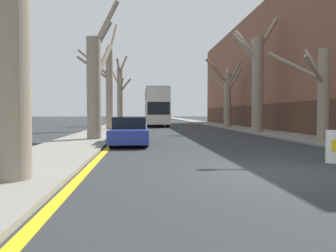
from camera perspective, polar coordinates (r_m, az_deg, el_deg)
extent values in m
plane|color=#2B2D30|center=(8.78, 17.17, -7.88)|extent=(300.00, 300.00, 0.00)
cube|color=gray|center=(58.12, -7.74, 0.78)|extent=(2.99, 120.00, 0.12)
cube|color=gray|center=(58.83, 4.74, 0.81)|extent=(2.99, 120.00, 0.12)
cube|color=brown|center=(36.97, 21.45, 8.82)|extent=(10.00, 42.89, 11.72)
cube|color=#492D21|center=(34.81, 13.90, 1.59)|extent=(0.12, 42.03, 2.34)
cube|color=yellow|center=(58.06, -6.09, 0.73)|extent=(0.24, 120.00, 0.01)
cylinder|color=gray|center=(7.98, -25.77, 17.56)|extent=(0.76, 0.76, 7.33)
cylinder|color=gray|center=(18.58, -12.78, 6.24)|extent=(0.78, 0.78, 5.68)
cylinder|color=gray|center=(19.85, -11.33, 10.69)|extent=(1.02, 2.57, 2.67)
cylinder|color=gray|center=(19.54, -10.82, 16.95)|extent=(1.59, 1.23, 2.98)
cylinder|color=gray|center=(19.13, -11.44, 14.98)|extent=(1.20, 0.69, 1.85)
cylinder|color=gray|center=(29.55, -10.17, 6.20)|extent=(0.62, 0.62, 7.17)
cylinder|color=gray|center=(29.87, -12.78, 10.65)|extent=(2.79, 0.41, 2.39)
cylinder|color=gray|center=(31.10, -9.59, 14.65)|extent=(0.76, 2.07, 3.18)
cylinder|color=gray|center=(29.71, -12.85, 9.79)|extent=(2.85, 0.62, 2.07)
cylinder|color=gray|center=(40.41, -8.37, 5.01)|extent=(0.69, 0.69, 6.99)
cylinder|color=gray|center=(40.55, -7.47, 7.02)|extent=(1.50, 0.43, 1.78)
cylinder|color=gray|center=(41.48, -9.14, 8.34)|extent=(1.49, 1.97, 2.67)
cylinder|color=gray|center=(39.95, -8.12, 7.20)|extent=(0.73, 1.37, 1.57)
cylinder|color=gray|center=(40.02, -8.61, 10.13)|extent=(0.47, 1.68, 1.95)
cylinder|color=gray|center=(40.43, -7.80, 10.63)|extent=(1.20, 1.00, 2.04)
cylinder|color=gray|center=(18.48, 25.44, 4.72)|extent=(0.56, 0.56, 4.79)
cylinder|color=gray|center=(19.63, 24.13, 9.53)|extent=(0.39, 2.34, 2.23)
cylinder|color=gray|center=(19.00, 21.18, 9.72)|extent=(2.34, 2.18, 1.87)
cylinder|color=gray|center=(17.74, 24.21, 8.78)|extent=(1.73, 1.29, 1.43)
cylinder|color=gray|center=(26.55, 15.33, 6.85)|extent=(0.86, 0.86, 7.39)
cylinder|color=gray|center=(27.80, 14.85, 13.23)|extent=(0.38, 1.89, 1.42)
cylinder|color=gray|center=(26.81, 13.29, 12.86)|extent=(2.19, 0.75, 2.65)
cylinder|color=gray|center=(27.55, 16.93, 15.02)|extent=(1.88, 0.58, 2.69)
cylinder|color=gray|center=(27.95, 13.46, 13.73)|extent=(1.48, 2.65, 2.77)
cylinder|color=gray|center=(35.63, 10.30, 4.33)|extent=(0.77, 0.77, 5.69)
cylinder|color=gray|center=(36.78, 10.34, 8.17)|extent=(0.84, 2.17, 2.90)
cylinder|color=gray|center=(35.38, 11.39, 8.75)|extent=(1.36, 1.57, 2.64)
cylinder|color=gray|center=(36.13, 8.70, 7.36)|extent=(2.07, 1.56, 2.06)
cylinder|color=gray|center=(35.06, 8.55, 9.35)|extent=(2.78, 1.37, 2.61)
cylinder|color=gray|center=(35.23, 11.46, 7.88)|extent=(1.40, 1.76, 2.40)
cube|color=silver|center=(39.08, -2.06, 2.31)|extent=(2.58, 10.52, 2.44)
cube|color=silver|center=(39.13, -2.06, 5.17)|extent=(2.53, 10.31, 1.46)
cube|color=#B8B1A9|center=(39.18, -2.06, 6.32)|extent=(2.53, 10.31, 0.12)
cube|color=black|center=(39.08, -2.06, 2.99)|extent=(2.61, 9.26, 1.27)
cube|color=black|center=(39.14, -2.06, 5.27)|extent=(2.61, 9.26, 1.11)
cube|color=black|center=(33.85, -1.66, 3.11)|extent=(2.32, 0.06, 1.33)
cylinder|color=black|center=(35.91, -3.61, 0.59)|extent=(0.30, 0.98, 0.98)
cylinder|color=black|center=(36.02, -0.05, 0.60)|extent=(0.30, 0.98, 0.98)
cylinder|color=black|center=(42.00, -3.76, 0.83)|extent=(0.30, 0.98, 0.98)
cylinder|color=black|center=(42.10, -0.71, 0.83)|extent=(0.30, 0.98, 0.98)
cube|color=navy|center=(16.05, -6.69, -1.50)|extent=(1.77, 4.58, 0.61)
cube|color=black|center=(16.30, -6.67, 0.61)|extent=(1.56, 2.38, 0.55)
cylinder|color=black|center=(14.74, -9.90, -2.43)|extent=(0.20, 0.67, 0.67)
cylinder|color=black|center=(14.68, -3.86, -2.42)|extent=(0.20, 0.67, 0.67)
cylinder|color=black|center=(17.47, -9.07, -1.70)|extent=(0.20, 0.67, 0.67)
cylinder|color=black|center=(17.42, -3.98, -1.69)|extent=(0.20, 0.67, 0.67)
cube|color=#9EA3AD|center=(22.46, -6.11, -0.47)|extent=(1.83, 4.42, 0.58)
cube|color=black|center=(22.71, -6.10, 0.99)|extent=(1.61, 2.30, 0.56)
cylinder|color=black|center=(21.18, -8.38, -1.09)|extent=(0.20, 0.61, 0.61)
cylinder|color=black|center=(21.14, -4.01, -1.08)|extent=(0.20, 0.61, 0.61)
cylinder|color=black|center=(23.83, -7.97, -0.72)|extent=(0.20, 0.61, 0.61)
cylinder|color=black|center=(23.79, -4.08, -0.71)|extent=(0.20, 0.61, 0.61)
cylinder|color=white|center=(11.28, 26.68, -3.21)|extent=(0.38, 0.38, 1.01)
cube|color=yellow|center=(11.11, 27.20, -3.04)|extent=(0.26, 0.01, 0.36)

